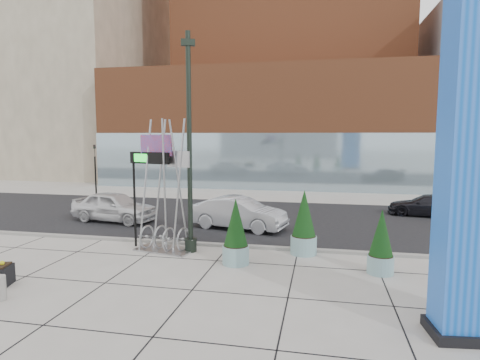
% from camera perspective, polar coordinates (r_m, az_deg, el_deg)
% --- Properties ---
extents(ground, '(160.00, 160.00, 0.00)m').
position_cam_1_polar(ground, '(14.33, -9.43, -13.43)').
color(ground, '#9E9991').
rests_on(ground, ground).
extents(street_asphalt, '(80.00, 12.00, 0.02)m').
position_cam_1_polar(street_asphalt, '(23.59, -0.68, -5.38)').
color(street_asphalt, black).
rests_on(street_asphalt, ground).
extents(curb_edge, '(80.00, 0.30, 0.12)m').
position_cam_1_polar(curb_edge, '(17.92, -4.80, -9.08)').
color(curb_edge, gray).
rests_on(curb_edge, ground).
extents(tower_podium, '(34.00, 10.00, 11.00)m').
position_cam_1_polar(tower_podium, '(39.75, 5.98, 7.37)').
color(tower_podium, brown).
rests_on(tower_podium, ground).
extents(tower_glass_front, '(34.00, 0.60, 5.00)m').
position_cam_1_polar(tower_glass_front, '(35.05, 5.16, 2.60)').
color(tower_glass_front, '#8CA5B2').
rests_on(tower_glass_front, ground).
extents(building_beige_left, '(18.00, 20.00, 34.00)m').
position_cam_1_polar(building_beige_left, '(57.18, -22.68, 18.25)').
color(building_beige_left, gray).
rests_on(building_beige_left, ground).
extents(lamp_post, '(0.61, 0.49, 8.92)m').
position_cam_1_polar(lamp_post, '(16.47, -7.17, 2.22)').
color(lamp_post, black).
rests_on(lamp_post, ground).
extents(public_art_sculpture, '(2.62, 1.68, 5.52)m').
position_cam_1_polar(public_art_sculpture, '(17.10, -10.64, -5.14)').
color(public_art_sculpture, '#A6A7AA').
rests_on(public_art_sculpture, ground).
extents(overhead_street_sign, '(1.92, 0.69, 4.13)m').
position_cam_1_polar(overhead_street_sign, '(17.45, -12.83, 2.00)').
color(overhead_street_sign, black).
rests_on(overhead_street_sign, ground).
extents(round_planter_east, '(0.92, 0.92, 2.29)m').
position_cam_1_polar(round_planter_east, '(14.99, 19.44, -8.48)').
color(round_planter_east, '#86B2B5').
rests_on(round_planter_east, ground).
extents(round_planter_mid, '(1.06, 1.06, 2.66)m').
position_cam_1_polar(round_planter_mid, '(16.57, 9.08, -6.15)').
color(round_planter_mid, '#86B2B5').
rests_on(round_planter_mid, ground).
extents(round_planter_west, '(1.01, 1.01, 2.52)m').
position_cam_1_polar(round_planter_west, '(15.14, -0.61, -7.54)').
color(round_planter_west, '#86B2B5').
rests_on(round_planter_west, ground).
extents(car_white_west, '(5.15, 2.73, 1.67)m').
position_cam_1_polar(car_white_west, '(23.59, -17.44, -3.64)').
color(car_white_west, silver).
rests_on(car_white_west, ground).
extents(car_silver_mid, '(5.24, 2.82, 1.64)m').
position_cam_1_polar(car_silver_mid, '(20.72, -0.21, -4.76)').
color(car_silver_mid, '#B9BBC1').
rests_on(car_silver_mid, ground).
extents(car_dark_east, '(4.66, 2.60, 1.28)m').
position_cam_1_polar(car_dark_east, '(26.44, 25.06, -3.32)').
color(car_dark_east, black).
rests_on(car_dark_east, ground).
extents(traffic_signal, '(0.15, 0.18, 4.10)m').
position_cam_1_polar(traffic_signal, '(32.43, -19.90, 1.57)').
color(traffic_signal, black).
rests_on(traffic_signal, ground).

